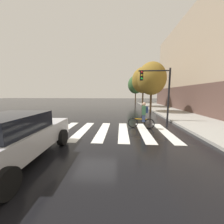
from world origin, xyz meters
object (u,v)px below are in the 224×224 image
at_px(fire_hydrant, 168,108).
at_px(street_tree_far, 136,85).
at_px(cyclist, 143,116).
at_px(street_tree_mid, 143,80).
at_px(street_tree_near, 152,79).
at_px(sedan_near, 13,138).
at_px(traffic_light_near, 158,86).

distance_m(fire_hydrant, street_tree_far, 15.56).
bearing_deg(cyclist, street_tree_mid, 80.94).
relative_size(street_tree_near, street_tree_mid, 0.89).
bearing_deg(street_tree_far, street_tree_mid, -88.33).
xyz_separation_m(fire_hydrant, street_tree_mid, (-2.14, 5.98, 3.94)).
distance_m(sedan_near, cyclist, 6.67).
xyz_separation_m(sedan_near, street_tree_far, (6.85, 27.51, 3.56)).
bearing_deg(street_tree_far, cyclist, -94.93).
distance_m(fire_hydrant, street_tree_mid, 7.48).
bearing_deg(street_tree_mid, sedan_near, -110.90).
relative_size(cyclist, traffic_light_near, 0.40).
relative_size(sedan_near, cyclist, 2.76).
bearing_deg(street_tree_mid, street_tree_far, 91.67).
distance_m(cyclist, traffic_light_near, 3.36).
xyz_separation_m(cyclist, street_tree_near, (2.15, 7.63, 3.16)).
relative_size(traffic_light_near, street_tree_near, 0.71).
distance_m(traffic_light_near, fire_hydrant, 6.90).
bearing_deg(sedan_near, street_tree_mid, 69.10).
height_order(fire_hydrant, street_tree_mid, street_tree_mid).
bearing_deg(traffic_light_near, sedan_near, -133.02).
relative_size(cyclist, street_tree_near, 0.29).
bearing_deg(cyclist, sedan_near, -136.85).
xyz_separation_m(traffic_light_near, street_tree_near, (0.67, 5.38, 1.14)).
bearing_deg(street_tree_far, sedan_near, -103.98).
bearing_deg(sedan_near, street_tree_near, 60.06).
distance_m(traffic_light_near, street_tree_mid, 11.93).
height_order(cyclist, street_tree_near, street_tree_near).
bearing_deg(street_tree_far, street_tree_near, -89.34).
relative_size(sedan_near, street_tree_mid, 0.70).
bearing_deg(street_tree_far, fire_hydrant, -80.84).
bearing_deg(sedan_near, street_tree_far, 76.02).
height_order(sedan_near, fire_hydrant, sedan_near).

